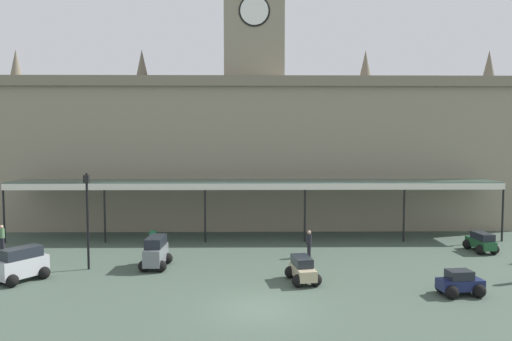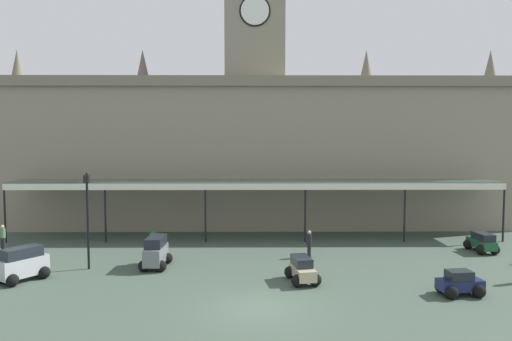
# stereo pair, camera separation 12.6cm
# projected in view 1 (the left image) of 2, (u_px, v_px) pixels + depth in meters

# --- Properties ---
(ground_plane) EXTENTS (140.00, 140.00, 0.00)m
(ground_plane) POSITION_uv_depth(u_px,v_px,m) (258.00, 308.00, 20.41)
(ground_plane) COLOR #3F4F43
(station_building) EXTENTS (41.74, 7.05, 21.47)m
(station_building) POSITION_uv_depth(u_px,v_px,m) (254.00, 145.00, 40.02)
(station_building) COLOR gray
(station_building) RESTS_ON ground
(entrance_canopy) EXTENTS (35.46, 3.26, 4.24)m
(entrance_canopy) POSITION_uv_depth(u_px,v_px,m) (255.00, 183.00, 34.48)
(entrance_canopy) COLOR #38564C
(entrance_canopy) RESTS_ON ground
(car_navy_sedan) EXTENTS (2.14, 1.67, 1.19)m
(car_navy_sedan) POSITION_uv_depth(u_px,v_px,m) (460.00, 285.00, 22.13)
(car_navy_sedan) COLOR #19214C
(car_navy_sedan) RESTS_ON ground
(car_green_estate) EXTENTS (1.65, 2.31, 1.27)m
(car_green_estate) POSITION_uv_depth(u_px,v_px,m) (481.00, 243.00, 30.61)
(car_green_estate) COLOR #1E512D
(car_green_estate) RESTS_ON ground
(car_beige_estate) EXTENTS (1.77, 2.36, 1.27)m
(car_beige_estate) POSITION_uv_depth(u_px,v_px,m) (303.00, 271.00, 24.18)
(car_beige_estate) COLOR tan
(car_beige_estate) RESTS_ON ground
(car_grey_van) EXTENTS (1.64, 2.43, 1.77)m
(car_grey_van) POSITION_uv_depth(u_px,v_px,m) (156.00, 254.00, 26.82)
(car_grey_van) COLOR slate
(car_grey_van) RESTS_ON ground
(car_silver_van) EXTENTS (2.39, 2.58, 1.77)m
(car_silver_van) POSITION_uv_depth(u_px,v_px,m) (23.00, 266.00, 24.25)
(car_silver_van) COLOR #B2B5BA
(car_silver_van) RESTS_ON ground
(pedestrian_near_entrance) EXTENTS (0.34, 0.39, 1.67)m
(pedestrian_near_entrance) POSITION_uv_depth(u_px,v_px,m) (309.00, 243.00, 29.17)
(pedestrian_near_entrance) COLOR black
(pedestrian_near_entrance) RESTS_ON ground
(pedestrian_crossing_forecourt) EXTENTS (0.35, 0.34, 1.67)m
(pedestrian_crossing_forecourt) POSITION_uv_depth(u_px,v_px,m) (2.00, 237.00, 30.97)
(pedestrian_crossing_forecourt) COLOR black
(pedestrian_crossing_forecourt) RESTS_ON ground
(victorian_lamppost) EXTENTS (0.30, 0.30, 5.45)m
(victorian_lamppost) POSITION_uv_depth(u_px,v_px,m) (87.00, 210.00, 26.31)
(victorian_lamppost) COLOR black
(victorian_lamppost) RESTS_ON ground
(planter_near_kerb) EXTENTS (0.60, 0.60, 0.96)m
(planter_near_kerb) POSITION_uv_depth(u_px,v_px,m) (153.00, 237.00, 32.94)
(planter_near_kerb) COLOR #47423D
(planter_near_kerb) RESTS_ON ground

